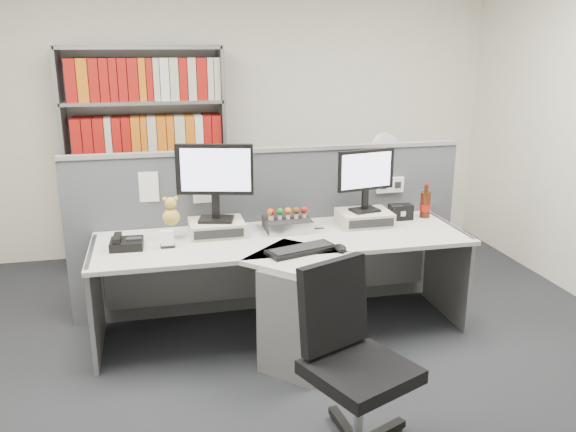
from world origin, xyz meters
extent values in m
plane|color=#2A2C31|center=(0.00, 0.00, 0.00)|extent=(5.50, 5.50, 0.00)
cube|color=white|center=(0.00, 2.75, 1.35)|extent=(5.00, 0.04, 2.70)
cube|color=#4D5057|center=(0.00, 1.25, 0.62)|extent=(3.00, 0.05, 1.25)
cube|color=gray|center=(0.00, 1.25, 1.26)|extent=(3.00, 0.07, 0.03)
cube|color=white|center=(0.95, 1.22, 0.95)|extent=(0.22, 0.04, 0.12)
cube|color=white|center=(-0.90, 1.22, 1.05)|extent=(0.16, 0.00, 0.22)
cube|color=white|center=(-0.50, 1.22, 1.05)|extent=(0.16, 0.00, 0.22)
cube|color=white|center=(0.70, 1.22, 1.05)|extent=(0.16, 0.00, 0.22)
cube|color=beige|center=(0.00, 0.82, 0.70)|extent=(2.60, 0.80, 0.03)
cube|color=beige|center=(0.00, 0.42, 0.70)|extent=(0.74, 0.74, 0.03)
cube|color=slate|center=(0.00, 0.30, 0.34)|extent=(0.57, 0.57, 0.69)
cube|color=slate|center=(-1.28, 0.82, 0.36)|extent=(0.03, 0.70, 0.72)
cube|color=slate|center=(1.28, 0.82, 0.36)|extent=(0.03, 0.70, 0.72)
cube|color=slate|center=(0.00, 1.18, 0.35)|extent=(2.50, 0.02, 0.45)
cube|color=beige|center=(-0.44, 0.98, 0.77)|extent=(0.38, 0.30, 0.10)
cube|color=black|center=(-0.44, 0.83, 0.77)|extent=(0.34, 0.01, 0.06)
cube|color=beige|center=(0.66, 0.98, 0.77)|extent=(0.38, 0.30, 0.10)
cube|color=black|center=(0.66, 0.83, 0.77)|extent=(0.34, 0.01, 0.06)
cube|color=black|center=(-0.44, 0.98, 0.83)|extent=(0.27, 0.22, 0.02)
cube|color=black|center=(-0.44, 0.98, 0.93)|extent=(0.06, 0.04, 0.19)
cube|color=black|center=(-0.44, 0.98, 1.19)|extent=(0.53, 0.17, 0.35)
cube|color=silver|center=(-0.44, 0.96, 1.19)|extent=(0.47, 0.12, 0.30)
cube|color=black|center=(0.66, 0.98, 0.83)|extent=(0.22, 0.18, 0.02)
cube|color=black|center=(0.66, 0.98, 0.91)|extent=(0.05, 0.04, 0.16)
cube|color=black|center=(0.66, 0.98, 1.13)|extent=(0.45, 0.12, 0.30)
cube|color=silver|center=(0.66, 0.96, 1.13)|extent=(0.40, 0.08, 0.25)
cube|color=black|center=(0.07, 0.98, 0.76)|extent=(0.32, 0.29, 0.09)
cube|color=silver|center=(0.07, 0.83, 0.76)|extent=(0.32, 0.01, 0.08)
cylinder|color=beige|center=(-0.05, 0.96, 0.82)|extent=(0.03, 0.03, 0.03)
sphere|color=#A5140F|center=(-0.05, 0.96, 0.87)|extent=(0.05, 0.05, 0.05)
cylinder|color=beige|center=(0.01, 0.96, 0.82)|extent=(0.03, 0.03, 0.03)
sphere|color=#19721E|center=(0.01, 0.96, 0.87)|extent=(0.05, 0.05, 0.05)
cylinder|color=beige|center=(0.07, 0.96, 0.82)|extent=(0.03, 0.03, 0.03)
sphere|color=orange|center=(0.07, 0.96, 0.87)|extent=(0.05, 0.05, 0.05)
cylinder|color=beige|center=(0.13, 0.96, 0.82)|extent=(0.03, 0.03, 0.03)
sphere|color=#593319|center=(0.13, 0.96, 0.87)|extent=(0.05, 0.05, 0.05)
cylinder|color=beige|center=(0.19, 0.96, 0.82)|extent=(0.03, 0.03, 0.03)
sphere|color=#A5140F|center=(0.19, 0.96, 0.87)|extent=(0.05, 0.05, 0.05)
cylinder|color=beige|center=(-0.06, 0.96, 0.82)|extent=(0.03, 0.03, 0.03)
sphere|color=orange|center=(-0.06, 0.96, 0.87)|extent=(0.05, 0.05, 0.05)
cube|color=black|center=(0.05, 0.49, 0.73)|extent=(0.49, 0.30, 0.03)
cube|color=black|center=(0.05, 0.49, 0.75)|extent=(0.43, 0.24, 0.01)
ellipsoid|color=black|center=(0.30, 0.44, 0.74)|extent=(0.08, 0.12, 0.05)
cube|color=black|center=(-1.05, 0.82, 0.75)|extent=(0.22, 0.20, 0.06)
cube|color=black|center=(-1.11, 0.82, 0.79)|extent=(0.05, 0.17, 0.03)
cube|color=black|center=(-1.00, 0.82, 0.78)|extent=(0.10, 0.06, 0.01)
cube|color=black|center=(-0.79, 0.78, 0.73)|extent=(0.09, 0.06, 0.02)
cube|color=white|center=(-0.79, 0.76, 0.79)|extent=(0.08, 0.03, 0.10)
cube|color=white|center=(-0.79, 0.80, 0.79)|extent=(0.08, 0.03, 0.10)
sphere|color=gold|center=(-0.75, 0.94, 0.88)|extent=(0.12, 0.12, 0.12)
sphere|color=gold|center=(-0.75, 0.94, 0.98)|extent=(0.08, 0.08, 0.08)
sphere|color=gold|center=(-0.79, 0.94, 1.01)|extent=(0.03, 0.03, 0.03)
sphere|color=gold|center=(-0.71, 0.94, 1.01)|extent=(0.03, 0.03, 0.03)
cube|color=black|center=(0.97, 1.03, 0.78)|extent=(0.17, 0.10, 0.12)
cylinder|color=#3F190A|center=(1.18, 1.05, 0.82)|extent=(0.08, 0.08, 0.20)
cylinder|color=#A5140F|center=(1.18, 1.05, 0.80)|extent=(0.08, 0.08, 0.06)
cylinder|color=#3F190A|center=(1.18, 1.05, 0.95)|extent=(0.03, 0.03, 0.06)
cylinder|color=#A5140F|center=(1.18, 1.05, 0.98)|extent=(0.04, 0.04, 0.01)
cube|color=gray|center=(-1.59, 2.45, 1.00)|extent=(0.03, 0.40, 2.00)
cube|color=gray|center=(-0.21, 2.45, 1.00)|extent=(0.03, 0.40, 2.00)
cube|color=gray|center=(-0.90, 2.64, 1.00)|extent=(1.40, 0.02, 2.00)
cube|color=gray|center=(-0.90, 2.45, 0.02)|extent=(1.38, 0.40, 0.03)
cube|color=gray|center=(-0.90, 2.45, 0.52)|extent=(1.38, 0.40, 0.03)
cube|color=gray|center=(-0.90, 2.45, 1.02)|extent=(1.38, 0.40, 0.03)
cube|color=gray|center=(-0.90, 2.45, 1.52)|extent=(1.38, 0.40, 0.03)
cube|color=gray|center=(-0.90, 2.45, 1.98)|extent=(1.38, 0.40, 0.03)
cube|color=#A5140F|center=(-0.90, 2.42, 0.22)|extent=(1.24, 0.28, 0.36)
cube|color=orange|center=(-0.90, 2.42, 0.72)|extent=(1.24, 0.28, 0.36)
cube|color=beige|center=(-0.90, 2.42, 1.21)|extent=(1.24, 0.28, 0.36)
cube|color=white|center=(-0.90, 2.42, 1.71)|extent=(1.24, 0.28, 0.36)
cube|color=gray|center=(1.20, 2.00, 0.35)|extent=(0.45, 0.60, 0.70)
cube|color=black|center=(1.20, 1.70, 0.52)|extent=(0.40, 0.02, 0.28)
cube|color=black|center=(1.20, 1.70, 0.20)|extent=(0.40, 0.02, 0.28)
cylinder|color=white|center=(1.20, 2.00, 0.72)|extent=(0.19, 0.19, 0.03)
cylinder|color=white|center=(1.20, 2.00, 0.83)|extent=(0.03, 0.03, 0.19)
cylinder|color=white|center=(1.20, 1.98, 1.08)|extent=(0.31, 0.17, 0.32)
cylinder|color=silver|center=(1.20, 2.01, 1.08)|extent=(0.31, 0.16, 0.32)
cylinder|color=silver|center=(0.08, -0.59, 0.25)|extent=(0.05, 0.05, 0.40)
cube|color=black|center=(0.08, -0.59, 0.47)|extent=(0.61, 0.61, 0.07)
cube|color=black|center=(0.00, -0.39, 0.75)|extent=(0.41, 0.26, 0.47)
cube|color=black|center=(0.25, -0.51, 0.05)|extent=(0.30, 0.17, 0.04)
cylinder|color=black|center=(0.36, -0.47, 0.03)|extent=(0.05, 0.05, 0.03)
cube|color=black|center=(0.06, -0.41, 0.05)|extent=(0.08, 0.30, 0.04)
cylinder|color=black|center=(0.05, -0.29, 0.03)|extent=(0.05, 0.05, 0.03)
camera|label=1|loc=(-0.84, -3.02, 2.03)|focal=37.10mm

